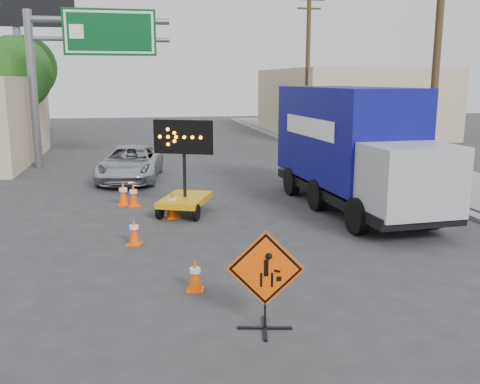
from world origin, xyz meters
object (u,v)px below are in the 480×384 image
object	(u,v)px
arrow_board	(185,193)
pickup_truck	(130,163)
construction_sign	(265,278)
box_truck	(353,155)

from	to	relation	value
arrow_board	pickup_truck	xyz separation A→B (m)	(-1.58, 5.86, 0.04)
arrow_board	construction_sign	bearing A→B (deg)	-62.83
box_truck	pickup_truck	bearing A→B (deg)	134.19
construction_sign	arrow_board	xyz separation A→B (m)	(-0.54, 7.63, -0.23)
construction_sign	pickup_truck	distance (m)	13.65
construction_sign	arrow_board	world-z (taller)	arrow_board
construction_sign	box_truck	bearing A→B (deg)	70.87
arrow_board	pickup_truck	size ratio (longest dim) A/B	0.58
construction_sign	box_truck	distance (m)	8.69
arrow_board	box_truck	distance (m)	5.15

